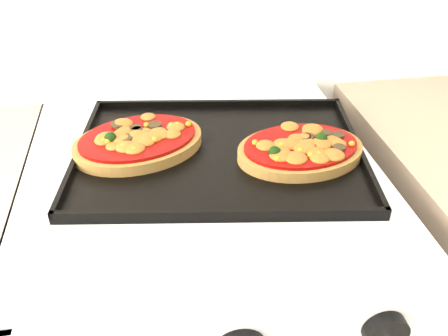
{
  "coord_description": "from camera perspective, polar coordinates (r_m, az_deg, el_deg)",
  "views": [
    {
      "loc": [
        -0.12,
        1.0,
        1.37
      ],
      "look_at": [
        -0.01,
        1.67,
        0.92
      ],
      "focal_mm": 40.0,
      "sensor_mm": 36.0,
      "label": 1
    }
  ],
  "objects": [
    {
      "name": "knob_right",
      "position": [
        0.69,
        17.97,
        -17.34
      ],
      "size": [
        0.06,
        0.02,
        0.06
      ],
      "primitive_type": "cylinder",
      "rotation": [
        1.57,
        0.0,
        0.0
      ],
      "color": "black",
      "rests_on": "control_panel"
    },
    {
      "name": "pizza_right",
      "position": [
        0.84,
        8.72,
        2.23
      ],
      "size": [
        0.23,
        0.17,
        0.03
      ],
      "primitive_type": null,
      "rotation": [
        0.0,
        0.0,
        0.09
      ],
      "color": "olive",
      "rests_on": "baking_tray"
    },
    {
      "name": "pizza_left",
      "position": [
        0.87,
        -9.8,
        3.14
      ],
      "size": [
        0.26,
        0.22,
        0.03
      ],
      "primitive_type": null,
      "rotation": [
        0.0,
        0.0,
        0.28
      ],
      "color": "olive",
      "rests_on": "baking_tray"
    },
    {
      "name": "baking_tray",
      "position": [
        0.85,
        -0.55,
        1.96
      ],
      "size": [
        0.53,
        0.42,
        0.02
      ],
      "primitive_type": "cube",
      "rotation": [
        0.0,
        0.0,
        -0.15
      ],
      "color": "black",
      "rests_on": "stove"
    }
  ]
}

